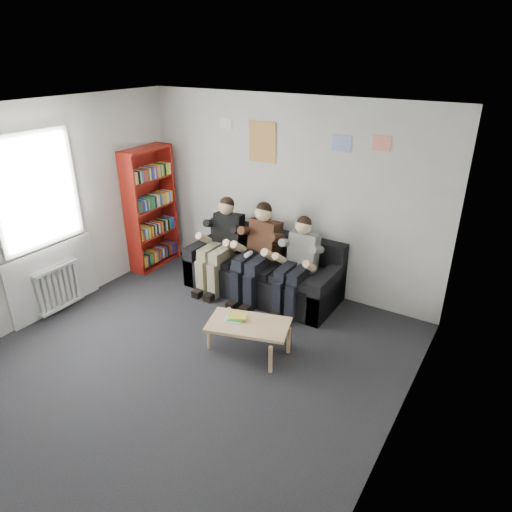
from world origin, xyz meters
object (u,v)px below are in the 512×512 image
Objects in this scene: bookshelf at (151,209)px; coffee_table at (248,327)px; person_left at (220,245)px; sofa at (264,272)px; person_middle at (256,254)px; person_right at (296,266)px.

coffee_table is (2.55, -1.17, -0.62)m from bookshelf.
bookshelf is 1.42× the size of person_left.
sofa is 2.07m from bookshelf.
person_middle is (1.96, -0.05, -0.28)m from bookshelf.
bookshelf is 1.39m from person_left.
bookshelf is 2.05× the size of coffee_table.
person_middle reaches higher than person_right.
person_left is 0.98× the size of person_middle.
person_right is (2.57, -0.05, -0.31)m from bookshelf.
sofa is 1.15× the size of bookshelf.
person_right reaches higher than sofa.
coffee_table is 0.70× the size of person_left.
person_middle reaches higher than person_left.
person_left is at bearing -5.60° from bookshelf.
sofa is at bearing 160.52° from person_right.
person_left is at bearing 178.64° from person_right.
coffee_table is 1.67m from person_left.
person_right is at bearing 88.84° from coffee_table.
sofa is 0.42m from person_middle.
sofa is 1.71× the size of person_right.
sofa is at bearing 96.14° from person_middle.
person_left is (1.35, -0.05, -0.29)m from bookshelf.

